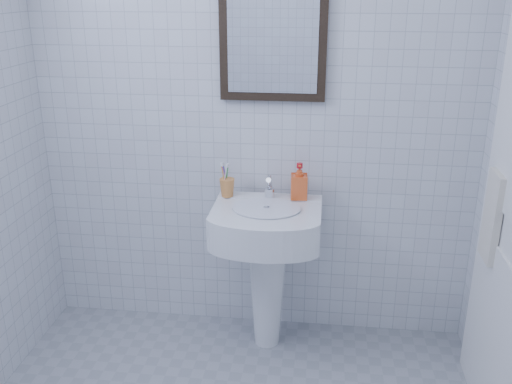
# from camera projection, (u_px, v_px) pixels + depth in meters

# --- Properties ---
(wall_back) EXTENTS (2.20, 0.02, 2.50)m
(wall_back) POSITION_uv_depth(u_px,v_px,m) (254.00, 97.00, 2.75)
(wall_back) COLOR silver
(wall_back) RESTS_ON ground
(washbasin) EXTENTS (0.51, 0.37, 0.79)m
(washbasin) POSITION_uv_depth(u_px,v_px,m) (267.00, 252.00, 2.79)
(washbasin) COLOR white
(washbasin) RESTS_ON ground
(faucet) EXTENTS (0.05, 0.10, 0.12)m
(faucet) POSITION_uv_depth(u_px,v_px,m) (269.00, 189.00, 2.77)
(faucet) COLOR silver
(faucet) RESTS_ON washbasin
(toothbrush_cup) EXTENTS (0.08, 0.08, 0.09)m
(toothbrush_cup) POSITION_uv_depth(u_px,v_px,m) (227.00, 188.00, 2.80)
(toothbrush_cup) COLOR #DA863E
(toothbrush_cup) RESTS_ON washbasin
(soap_dispenser) EXTENTS (0.09, 0.09, 0.18)m
(soap_dispenser) POSITION_uv_depth(u_px,v_px,m) (299.00, 181.00, 2.75)
(soap_dispenser) COLOR red
(soap_dispenser) RESTS_ON washbasin
(wall_mirror) EXTENTS (0.50, 0.04, 0.62)m
(wall_mirror) POSITION_uv_depth(u_px,v_px,m) (273.00, 33.00, 2.62)
(wall_mirror) COLOR black
(wall_mirror) RESTS_ON wall_back
(towel_ring) EXTENTS (0.01, 0.18, 0.18)m
(towel_ring) POSITION_uv_depth(u_px,v_px,m) (504.00, 176.00, 2.26)
(towel_ring) COLOR silver
(towel_ring) RESTS_ON wall_right
(hand_towel) EXTENTS (0.03, 0.16, 0.38)m
(hand_towel) POSITION_uv_depth(u_px,v_px,m) (492.00, 217.00, 2.33)
(hand_towel) COLOR silver
(hand_towel) RESTS_ON towel_ring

